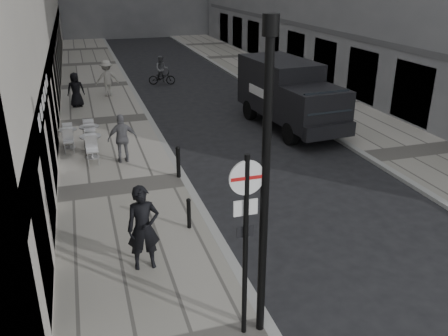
# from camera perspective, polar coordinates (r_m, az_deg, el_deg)

# --- Properties ---
(sidewalk) EXTENTS (4.00, 60.00, 0.12)m
(sidewalk) POSITION_cam_1_polar(r_m,az_deg,el_deg) (22.63, -14.06, 5.46)
(sidewalk) COLOR gray
(sidewalk) RESTS_ON ground
(far_sidewalk) EXTENTS (4.00, 60.00, 0.12)m
(far_sidewalk) POSITION_cam_1_polar(r_m,az_deg,el_deg) (25.59, 11.45, 7.63)
(far_sidewalk) COLOR gray
(far_sidewalk) RESTS_ON ground
(walking_man) EXTENTS (0.75, 0.50, 2.02)m
(walking_man) POSITION_cam_1_polar(r_m,az_deg,el_deg) (10.84, -9.68, -7.14)
(walking_man) COLOR black
(walking_man) RESTS_ON sidewalk
(sign_post) EXTENTS (0.62, 0.09, 3.60)m
(sign_post) POSITION_cam_1_polar(r_m,az_deg,el_deg) (8.18, 2.64, -6.83)
(sign_post) COLOR black
(sign_post) RESTS_ON sidewalk
(lamppost) EXTENTS (0.26, 0.26, 5.75)m
(lamppost) POSITION_cam_1_polar(r_m,az_deg,el_deg) (7.89, 5.00, -0.79)
(lamppost) COLOR black
(lamppost) RESTS_ON sidewalk
(bollard_near) EXTENTS (0.13, 0.13, 1.01)m
(bollard_near) POSITION_cam_1_polar(r_m,az_deg,el_deg) (15.65, -5.52, 0.62)
(bollard_near) COLOR black
(bollard_near) RESTS_ON sidewalk
(bollard_far) EXTENTS (0.11, 0.11, 0.80)m
(bollard_far) POSITION_cam_1_polar(r_m,az_deg,el_deg) (12.58, -4.25, -5.56)
(bollard_far) COLOR black
(bollard_far) RESTS_ON sidewalk
(panel_van) EXTENTS (2.77, 6.29, 2.88)m
(panel_van) POSITION_cam_1_polar(r_m,az_deg,el_deg) (21.10, 7.68, 9.13)
(panel_van) COLOR black
(panel_van) RESTS_ON ground
(cyclist) EXTENTS (1.70, 0.96, 1.74)m
(cyclist) POSITION_cam_1_polar(r_m,az_deg,el_deg) (29.88, -7.51, 11.21)
(cyclist) COLOR black
(cyclist) RESTS_ON ground
(pedestrian_a) EXTENTS (1.06, 0.49, 1.76)m
(pedestrian_a) POSITION_cam_1_polar(r_m,az_deg,el_deg) (17.12, -12.12, 3.49)
(pedestrian_a) COLOR slate
(pedestrian_a) RESTS_ON sidewalk
(pedestrian_b) EXTENTS (1.30, 0.81, 1.94)m
(pedestrian_b) POSITION_cam_1_polar(r_m,az_deg,el_deg) (26.99, -13.90, 10.44)
(pedestrian_b) COLOR #A9A59C
(pedestrian_b) RESTS_ON sidewalk
(pedestrian_c) EXTENTS (0.87, 0.60, 1.72)m
(pedestrian_c) POSITION_cam_1_polar(r_m,az_deg,el_deg) (25.17, -17.40, 8.97)
(pedestrian_c) COLOR black
(pedestrian_c) RESTS_ON sidewalk
(cafe_table_near) EXTENTS (0.69, 1.55, 0.88)m
(cafe_table_near) POSITION_cam_1_polar(r_m,az_deg,el_deg) (19.21, -18.21, 3.58)
(cafe_table_near) COLOR silver
(cafe_table_near) RESTS_ON sidewalk
(cafe_table_mid) EXTENTS (0.77, 1.73, 0.99)m
(cafe_table_mid) POSITION_cam_1_polar(r_m,az_deg,el_deg) (17.91, -15.67, 2.71)
(cafe_table_mid) COLOR silver
(cafe_table_mid) RESTS_ON sidewalk
(cafe_table_far) EXTENTS (0.76, 1.71, 0.98)m
(cafe_table_far) POSITION_cam_1_polar(r_m,az_deg,el_deg) (19.09, -15.84, 3.89)
(cafe_table_far) COLOR #AFB0B2
(cafe_table_far) RESTS_ON sidewalk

